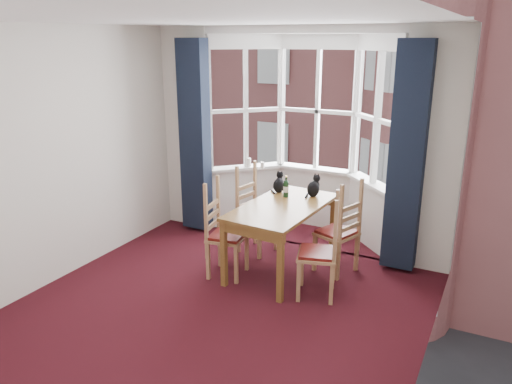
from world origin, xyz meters
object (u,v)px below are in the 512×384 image
Objects in this scene: dining_table at (282,213)px; wine_bottle at (286,188)px; chair_right_near at (326,255)px; cat_left at (279,184)px; cat_right at (314,188)px; candle_short at (262,165)px; candle_tall at (249,163)px; chair_left_near at (220,236)px; chair_right_far at (343,236)px; chair_left_far at (252,215)px.

wine_bottle reaches higher than dining_table.
chair_right_near is 1.32m from cat_left.
cat_left is 0.45m from cat_right.
cat_right reaches higher than candle_short.
cat_right reaches higher than candle_tall.
chair_left_near is 1.42m from chair_right_far.
chair_right_far is at bearing -32.70° from candle_short.
candle_tall is (-0.47, 1.60, 0.46)m from chair_left_near.
chair_left_near is 1.04m from cat_left.
chair_right_far is (1.26, 0.65, 0.00)m from chair_left_near.
chair_right_near is (0.67, -0.38, -0.24)m from dining_table.
wine_bottle is (0.16, -0.15, 0.01)m from cat_left.
candle_short is (-0.26, 0.84, 0.44)m from chair_left_far.
chair_right_near is at bearing -45.97° from candle_short.
cat_right is at bearing -34.08° from candle_short.
chair_left_near is at bearing -177.58° from chair_right_near.
candle_tall reaches higher than candle_short.
candle_short is (-1.52, 0.98, 0.44)m from chair_right_far.
dining_table is at bearing 36.39° from chair_left_near.
dining_table is 1.68× the size of chair_left_near.
cat_left is 0.22m from wine_bottle.
wine_bottle is 1.17m from candle_short.
chair_left_near is at bearing -73.74° from candle_tall.
chair_right_far is 2.02m from candle_tall.
chair_right_far is at bearing 18.18° from dining_table.
cat_left is at bearing 137.90° from chair_right_near.
dining_table is 1.68× the size of chair_left_far.
cat_right reaches higher than chair_right_near.
candle_short is (-1.04, 0.71, 0.00)m from cat_right.
candle_short is at bearing 130.44° from wine_bottle.
candle_tall reaches higher than dining_table.
cat_right is at bearing 32.52° from wine_bottle.
candle_tall is 0.21m from candle_short.
cat_left is at bearing -51.04° from candle_short.
chair_left_near is 1.71m from candle_short.
candle_tall is at bearing 106.26° from chair_left_near.
dining_table is at bearing -111.53° from cat_right.
chair_right_near is 0.60m from chair_right_far.
cat_left is at bearing 136.93° from wine_bottle.
cat_right reaches higher than cat_left.
candle_tall is at bearing 138.15° from chair_right_near.
candle_tall reaches higher than chair_right_near.
candle_tall reaches higher than chair_right_far.
chair_right_far reaches higher than dining_table.
chair_right_far is (-0.00, 0.60, 0.00)m from chair_right_near.
chair_left_far is 1.46m from chair_right_near.
dining_table is 17.78× the size of candle_short.
candle_tall is at bearing 138.18° from wine_bottle.
candle_tall is (-1.72, 0.95, 0.46)m from chair_right_far.
cat_right is 3.24× the size of candle_short.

